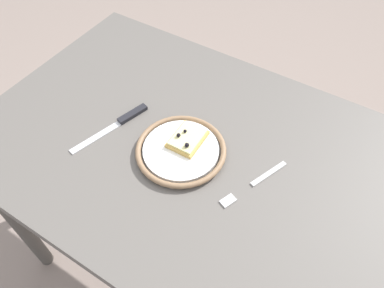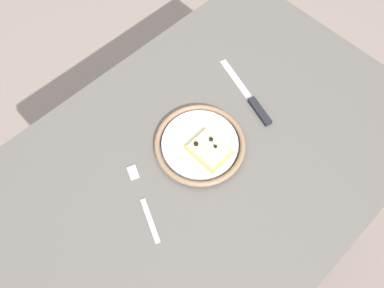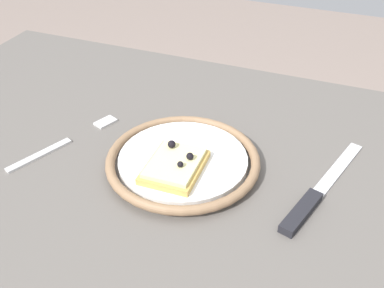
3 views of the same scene
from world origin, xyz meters
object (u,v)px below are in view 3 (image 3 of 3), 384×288
Objects in this scene: plate at (183,161)px; fork at (66,142)px; dining_table at (176,223)px; pizza_slice_near at (176,165)px; knife at (312,199)px.

fork is (-0.20, -0.01, -0.01)m from plate.
pizza_slice_near is at bearing 64.68° from dining_table.
plate is 0.03m from pizza_slice_near.
dining_table is 0.22m from knife.
dining_table is 11.25× the size of pizza_slice_near.
knife is at bearing -1.98° from plate.
dining_table is 4.74× the size of knife.
pizza_slice_near reaches higher than plate.
dining_table is at bearing -5.07° from fork.
pizza_slice_near is (0.00, -0.03, 0.01)m from plate.
plate is at bearing 89.67° from dining_table.
fork is (-0.20, 0.02, -0.02)m from pizza_slice_near.
plate is (0.00, 0.03, 0.10)m from dining_table.
knife is 1.22× the size of fork.
knife reaches higher than fork.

